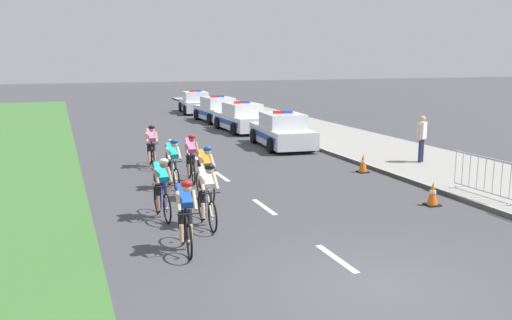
% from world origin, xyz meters
% --- Properties ---
extents(ground_plane, '(160.00, 160.00, 0.00)m').
position_xyz_m(ground_plane, '(0.00, 0.00, 0.00)').
color(ground_plane, '#424247').
extents(sidewalk_slab, '(4.75, 60.00, 0.12)m').
position_xyz_m(sidewalk_slab, '(7.59, 14.00, 0.06)').
color(sidewalk_slab, gray).
rests_on(sidewalk_slab, ground).
extents(kerb_edge, '(0.16, 60.00, 0.13)m').
position_xyz_m(kerb_edge, '(5.29, 14.00, 0.07)').
color(kerb_edge, '#9E9E99').
rests_on(kerb_edge, ground).
extents(lane_markings_centre, '(0.14, 21.60, 0.01)m').
position_xyz_m(lane_markings_centre, '(0.00, 7.44, 0.00)').
color(lane_markings_centre, white).
rests_on(lane_markings_centre, ground).
extents(cyclist_lead, '(0.45, 1.72, 1.56)m').
position_xyz_m(cyclist_lead, '(-2.65, 2.83, 0.79)').
color(cyclist_lead, black).
rests_on(cyclist_lead, ground).
extents(cyclist_second, '(0.42, 1.72, 1.56)m').
position_xyz_m(cyclist_second, '(-1.83, 4.30, 0.79)').
color(cyclist_second, black).
rests_on(cyclist_second, ground).
extents(cyclist_third, '(0.43, 1.72, 1.56)m').
position_xyz_m(cyclist_third, '(-2.68, 5.30, 0.79)').
color(cyclist_third, black).
rests_on(cyclist_third, ground).
extents(cyclist_fourth, '(0.42, 1.72, 1.56)m').
position_xyz_m(cyclist_fourth, '(-1.25, 6.72, 0.79)').
color(cyclist_fourth, black).
rests_on(cyclist_fourth, ground).
extents(cyclist_fifth, '(0.42, 1.72, 1.56)m').
position_xyz_m(cyclist_fifth, '(-1.84, 8.26, 0.79)').
color(cyclist_fifth, black).
rests_on(cyclist_fifth, ground).
extents(cyclist_sixth, '(0.45, 1.72, 1.56)m').
position_xyz_m(cyclist_sixth, '(-1.09, 9.05, 0.79)').
color(cyclist_sixth, black).
rests_on(cyclist_sixth, ground).
extents(cyclist_seventh, '(0.44, 1.72, 1.56)m').
position_xyz_m(cyclist_seventh, '(-1.89, 11.80, 0.79)').
color(cyclist_seventh, black).
rests_on(cyclist_seventh, ground).
extents(police_car_nearest, '(2.26, 4.53, 1.59)m').
position_xyz_m(police_car_nearest, '(4.16, 14.36, 0.68)').
color(police_car_nearest, silver).
rests_on(police_car_nearest, ground).
extents(police_car_second, '(2.11, 4.46, 1.59)m').
position_xyz_m(police_car_second, '(4.16, 19.94, 0.68)').
color(police_car_second, white).
rests_on(police_car_second, ground).
extents(police_car_third, '(2.15, 4.48, 1.59)m').
position_xyz_m(police_car_third, '(4.16, 24.69, 0.68)').
color(police_car_third, silver).
rests_on(police_car_third, ground).
extents(police_car_furthest, '(2.31, 4.55, 1.59)m').
position_xyz_m(police_car_furthest, '(4.16, 30.30, 0.68)').
color(police_car_furthest, silver).
rests_on(police_car_furthest, ground).
extents(crowd_barrier_middle, '(0.59, 2.32, 1.07)m').
position_xyz_m(crowd_barrier_middle, '(5.92, 4.11, 0.65)').
color(crowd_barrier_middle, '#B7BABF').
rests_on(crowd_barrier_middle, sidewalk_slab).
extents(traffic_cone_near, '(0.36, 0.36, 0.64)m').
position_xyz_m(traffic_cone_near, '(4.22, 4.08, 0.31)').
color(traffic_cone_near, black).
rests_on(traffic_cone_near, ground).
extents(traffic_cone_mid, '(0.36, 0.36, 0.64)m').
position_xyz_m(traffic_cone_mid, '(4.70, 8.44, 0.31)').
color(traffic_cone_mid, black).
rests_on(traffic_cone_mid, ground).
extents(spectator_closest, '(0.48, 0.38, 1.68)m').
position_xyz_m(spectator_closest, '(7.30, 8.84, 1.08)').
color(spectator_closest, '#23284C').
rests_on(spectator_closest, sidewalk_slab).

